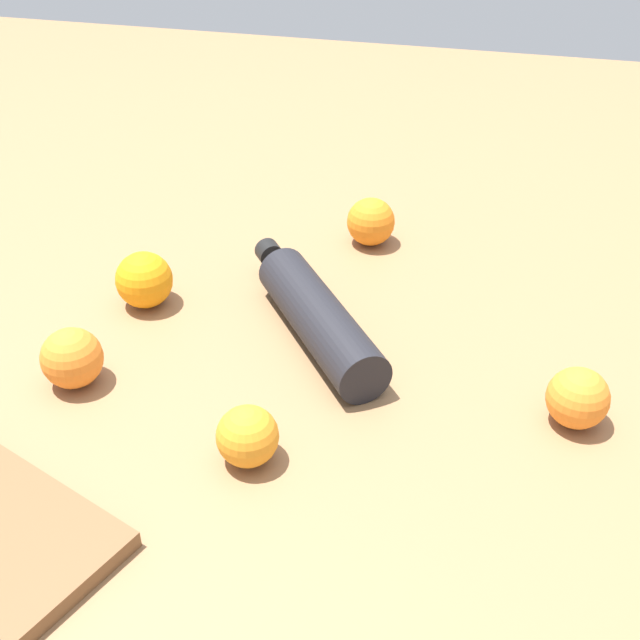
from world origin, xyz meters
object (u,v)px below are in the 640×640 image
object	(u,v)px
orange_1	(72,358)
orange_2	(578,398)
orange_4	(144,280)
water_bottle	(313,311)
orange_0	(247,436)
orange_3	(371,222)

from	to	relation	value
orange_1	orange_2	size ratio (longest dim) A/B	1.05
orange_1	orange_4	xyz separation A→B (m)	(0.01, 0.17, 0.00)
water_bottle	orange_4	bearing A→B (deg)	50.11
orange_0	orange_3	distance (m)	0.47
orange_3	orange_4	distance (m)	0.34
water_bottle	orange_4	world-z (taller)	orange_4
orange_0	orange_2	size ratio (longest dim) A/B	0.96
water_bottle	orange_1	bearing A→B (deg)	86.51
orange_1	orange_3	bearing A→B (deg)	56.22
orange_4	water_bottle	bearing A→B (deg)	-2.84
water_bottle	orange_2	bearing A→B (deg)	-143.86
orange_3	orange_1	bearing A→B (deg)	-123.78
orange_2	orange_3	distance (m)	0.44
orange_2	orange_4	size ratio (longest dim) A/B	0.91
orange_3	orange_4	size ratio (longest dim) A/B	0.95
orange_1	orange_2	world-z (taller)	orange_1
orange_0	orange_3	size ratio (longest dim) A/B	0.92
water_bottle	orange_3	size ratio (longest dim) A/B	4.01
orange_2	water_bottle	bearing A→B (deg)	163.20
orange_1	orange_2	bearing A→B (deg)	6.69
water_bottle	orange_4	xyz separation A→B (m)	(-0.23, 0.01, 0.00)
water_bottle	orange_1	world-z (taller)	orange_1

